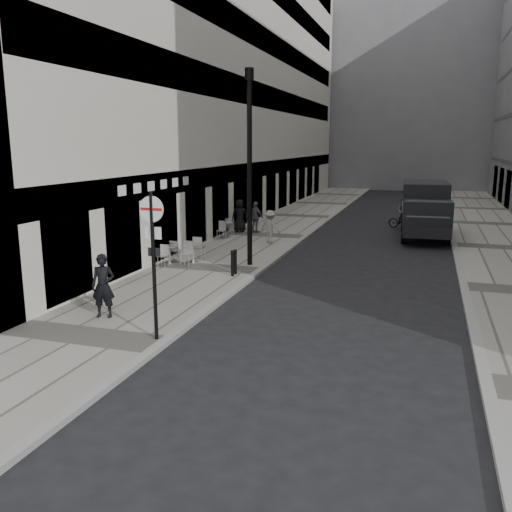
% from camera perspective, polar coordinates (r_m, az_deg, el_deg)
% --- Properties ---
extents(ground, '(120.00, 120.00, 0.00)m').
position_cam_1_polar(ground, '(10.73, -17.12, -14.42)').
color(ground, black).
rests_on(ground, ground).
extents(sidewalk, '(4.00, 60.00, 0.12)m').
position_cam_1_polar(sidewalk, '(27.33, 0.98, 2.15)').
color(sidewalk, '#9B968C').
rests_on(sidewalk, ground).
extents(far_sidewalk, '(4.00, 60.00, 0.12)m').
position_cam_1_polar(far_sidewalk, '(26.44, 24.48, 0.75)').
color(far_sidewalk, '#9B968C').
rests_on(far_sidewalk, ground).
extents(building_left, '(4.00, 45.00, 18.00)m').
position_cam_1_polar(building_left, '(34.64, -2.42, 19.02)').
color(building_left, beige).
rests_on(building_left, ground).
extents(building_far, '(24.00, 16.00, 22.00)m').
position_cam_1_polar(building_far, '(64.27, 14.40, 17.13)').
color(building_far, slate).
rests_on(building_far, ground).
extents(walking_man, '(0.70, 0.55, 1.70)m').
position_cam_1_polar(walking_man, '(14.78, -15.78, -3.05)').
color(walking_man, black).
rests_on(walking_man, sidewalk).
extents(sign_post, '(0.60, 0.10, 3.47)m').
position_cam_1_polar(sign_post, '(12.53, -10.78, 1.02)').
color(sign_post, black).
rests_on(sign_post, sidewalk).
extents(lamppost, '(0.32, 0.32, 7.13)m').
position_cam_1_polar(lamppost, '(20.08, -0.69, 10.21)').
color(lamppost, black).
rests_on(lamppost, sidewalk).
extents(bollard_near, '(0.11, 0.11, 0.83)m').
position_cam_1_polar(bollard_near, '(19.00, -2.18, -0.70)').
color(bollard_near, black).
rests_on(bollard_near, sidewalk).
extents(bollard_far, '(0.11, 0.11, 0.85)m').
position_cam_1_polar(bollard_far, '(18.73, -2.49, -0.85)').
color(bollard_far, black).
rests_on(bollard_far, sidewalk).
extents(panel_van, '(2.42, 5.88, 2.72)m').
position_cam_1_polar(panel_van, '(28.21, 17.39, 4.93)').
color(panel_van, black).
rests_on(panel_van, ground).
extents(cyclist, '(1.67, 0.84, 1.72)m').
position_cam_1_polar(cyclist, '(31.11, 15.26, 4.06)').
color(cyclist, black).
rests_on(cyclist, ground).
extents(pedestrian_a, '(1.02, 0.71, 1.61)m').
position_cam_1_polar(pedestrian_a, '(27.77, -0.04, 4.10)').
color(pedestrian_a, '#5B5A60').
rests_on(pedestrian_a, sidewalk).
extents(pedestrian_b, '(1.10, 0.80, 1.52)m').
position_cam_1_polar(pedestrian_b, '(24.84, 1.49, 3.09)').
color(pedestrian_b, gray).
rests_on(pedestrian_b, sidewalk).
extents(pedestrian_c, '(0.97, 0.80, 1.69)m').
position_cam_1_polar(pedestrian_c, '(28.06, -1.72, 4.27)').
color(pedestrian_c, black).
rests_on(pedestrian_c, sidewalk).
extents(cafe_table_near, '(0.71, 1.61, 0.92)m').
position_cam_1_polar(cafe_table_near, '(20.98, -6.65, 0.56)').
color(cafe_table_near, silver).
rests_on(cafe_table_near, sidewalk).
extents(cafe_table_mid, '(0.62, 1.40, 0.80)m').
position_cam_1_polar(cafe_table_mid, '(20.96, -9.11, 0.32)').
color(cafe_table_mid, silver).
rests_on(cafe_table_mid, sidewalk).
extents(cafe_table_far, '(0.68, 1.53, 0.87)m').
position_cam_1_polar(cafe_table_far, '(26.44, -3.22, 2.91)').
color(cafe_table_far, silver).
rests_on(cafe_table_far, sidewalk).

